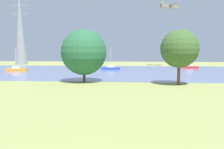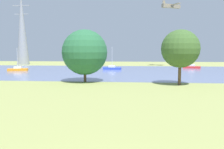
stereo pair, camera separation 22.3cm
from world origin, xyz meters
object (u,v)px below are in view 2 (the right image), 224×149
Objects in this scene: electricity_pylon at (22,28)px; light_aircraft at (171,6)px; sailboat_blue at (112,68)px; sailboat_orange at (18,69)px; tree_west_far at (180,49)px; tree_mid_shore at (85,52)px; sailboat_red at (192,67)px.

light_aircraft is (51.81, -5.82, 5.80)m from electricity_pylon.
electricity_pylon is (-34.56, 20.17, 12.78)m from sailboat_blue.
sailboat_orange is 31.32m from electricity_pylon.
electricity_pylon is at bearing 134.87° from tree_west_far.
tree_west_far is (14.60, -2.16, 0.54)m from tree_mid_shore.
tree_mid_shore reaches higher than tree_west_far.
tree_mid_shore is (-2.10, -24.95, 4.33)m from sailboat_blue.
tree_west_far is at bearing -30.47° from sailboat_orange.
tree_west_far reaches higher than sailboat_red.
sailboat_orange is 0.70× the size of tree_west_far.
sailboat_orange is 28.65m from tree_mid_shore.
electricity_pylon is (-47.06, 47.28, 7.91)m from tree_west_far.
sailboat_blue is at bearing -30.27° from electricity_pylon.
tree_west_far is at bearing -96.54° from light_aircraft.
light_aircraft is (19.35, 39.29, 14.25)m from tree_mid_shore.
sailboat_orange is at bearing 149.53° from tree_west_far.
electricity_pylon reaches higher than sailboat_orange.
sailboat_blue is at bearing -140.25° from light_aircraft.
light_aircraft is at bearing -6.41° from electricity_pylon.
tree_mid_shore is (21.13, -18.86, 4.33)m from sailboat_orange.
tree_west_far is 43.92m from light_aircraft.
sailboat_orange is 49.00m from light_aircraft.
sailboat_blue is 0.23× the size of electricity_pylon.
sailboat_red is at bearing 17.09° from sailboat_blue.
sailboat_red is at bearing -55.21° from light_aircraft.
tree_mid_shore is 1.06× the size of light_aircraft.
sailboat_red is (22.43, 6.90, 0.02)m from sailboat_blue.
light_aircraft reaches higher than sailboat_red.
light_aircraft is (40.48, 20.43, 18.58)m from sailboat_orange.
sailboat_blue is 29.13m from light_aircraft.
tree_west_far is at bearing -106.27° from sailboat_red.
sailboat_blue is 0.75× the size of tree_west_far.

